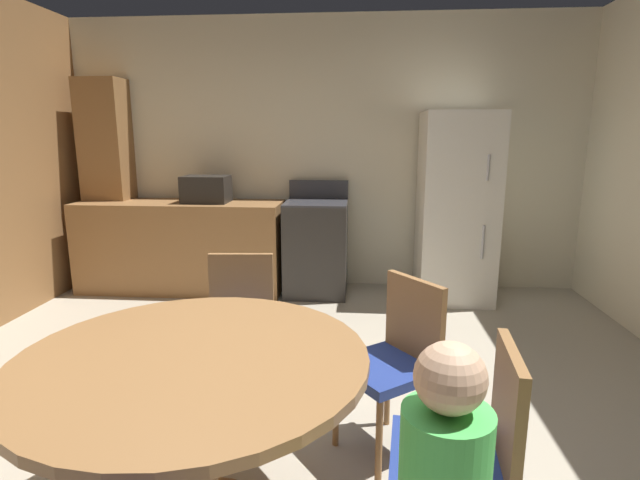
% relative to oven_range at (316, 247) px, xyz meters
% --- Properties ---
extents(ground_plane, '(14.00, 14.00, 0.00)m').
position_rel_oven_range_xyz_m(ground_plane, '(0.04, -2.74, -0.47)').
color(ground_plane, '#A89E89').
extents(wall_back, '(5.45, 0.12, 2.70)m').
position_rel_oven_range_xyz_m(wall_back, '(0.04, 0.40, 0.88)').
color(wall_back, beige).
rests_on(wall_back, ground).
extents(kitchen_counter, '(2.03, 0.60, 0.90)m').
position_rel_oven_range_xyz_m(kitchen_counter, '(-1.37, -0.00, -0.02)').
color(kitchen_counter, olive).
rests_on(kitchen_counter, ground).
extents(pantry_column, '(0.44, 0.36, 2.10)m').
position_rel_oven_range_xyz_m(pantry_column, '(-2.16, 0.18, 0.58)').
color(pantry_column, olive).
rests_on(pantry_column, ground).
extents(oven_range, '(0.60, 0.60, 1.10)m').
position_rel_oven_range_xyz_m(oven_range, '(0.00, 0.00, 0.00)').
color(oven_range, '#2D2B28').
rests_on(oven_range, ground).
extents(refrigerator, '(0.68, 0.68, 1.76)m').
position_rel_oven_range_xyz_m(refrigerator, '(1.32, -0.05, 0.41)').
color(refrigerator, silver).
rests_on(refrigerator, ground).
extents(microwave, '(0.44, 0.32, 0.26)m').
position_rel_oven_range_xyz_m(microwave, '(-1.08, -0.00, 0.56)').
color(microwave, black).
rests_on(microwave, kitchen_counter).
extents(dining_table, '(1.30, 1.30, 0.76)m').
position_rel_oven_range_xyz_m(dining_table, '(-0.18, -3.06, 0.14)').
color(dining_table, olive).
rests_on(dining_table, ground).
extents(chair_north, '(0.43, 0.43, 0.87)m').
position_rel_oven_range_xyz_m(chair_north, '(-0.26, -2.06, 0.03)').
color(chair_north, olive).
rests_on(chair_north, ground).
extents(chair_northeast, '(0.56, 0.56, 0.87)m').
position_rel_oven_range_xyz_m(chair_northeast, '(0.61, -2.45, 0.03)').
color(chair_northeast, olive).
rests_on(chair_northeast, ground).
extents(chair_east, '(0.44, 0.44, 0.87)m').
position_rel_oven_range_xyz_m(chair_east, '(0.81, -3.16, 0.03)').
color(chair_east, olive).
rests_on(chair_east, ground).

